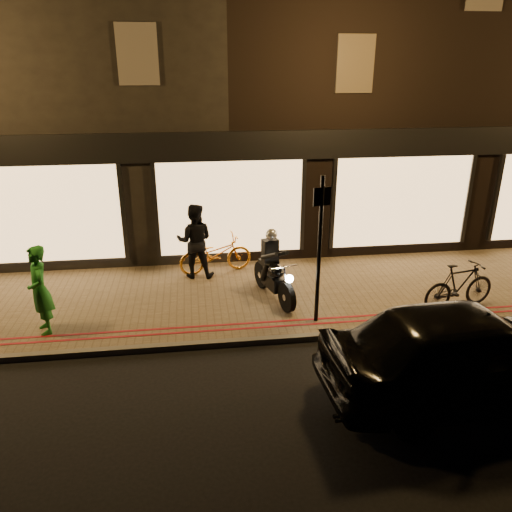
# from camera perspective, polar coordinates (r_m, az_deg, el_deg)

# --- Properties ---
(ground) EXTENTS (90.00, 90.00, 0.00)m
(ground) POSITION_cam_1_polar(r_m,az_deg,el_deg) (9.66, -0.75, -10.21)
(ground) COLOR black
(ground) RESTS_ON ground
(sidewalk) EXTENTS (50.00, 4.00, 0.12)m
(sidewalk) POSITION_cam_1_polar(r_m,az_deg,el_deg) (11.38, -1.95, -4.70)
(sidewalk) COLOR #756248
(sidewalk) RESTS_ON ground
(kerb_stone) EXTENTS (50.00, 0.14, 0.12)m
(kerb_stone) POSITION_cam_1_polar(r_m,az_deg,el_deg) (9.67, -0.79, -9.75)
(kerb_stone) COLOR #59544C
(kerb_stone) RESTS_ON ground
(red_kerb_lines) EXTENTS (50.00, 0.26, 0.01)m
(red_kerb_lines) POSITION_cam_1_polar(r_m,az_deg,el_deg) (10.07, -1.13, -7.99)
(red_kerb_lines) COLOR maroon
(red_kerb_lines) RESTS_ON sidewalk
(building_row) EXTENTS (48.00, 10.11, 8.50)m
(building_row) POSITION_cam_1_polar(r_m,az_deg,el_deg) (17.21, -4.57, 18.62)
(building_row) COLOR black
(building_row) RESTS_ON ground
(motorcycle) EXTENTS (0.75, 1.90, 1.59)m
(motorcycle) POSITION_cam_1_polar(r_m,az_deg,el_deg) (10.96, 1.99, -1.88)
(motorcycle) COLOR black
(motorcycle) RESTS_ON sidewalk
(sign_post) EXTENTS (0.35, 0.10, 3.00)m
(sign_post) POSITION_cam_1_polar(r_m,az_deg,el_deg) (9.66, 7.29, 1.45)
(sign_post) COLOR black
(sign_post) RESTS_ON sidewalk
(bicycle_gold) EXTENTS (1.92, 0.99, 0.96)m
(bicycle_gold) POSITION_cam_1_polar(r_m,az_deg,el_deg) (12.39, -4.65, 0.21)
(bicycle_gold) COLOR orange
(bicycle_gold) RESTS_ON sidewalk
(bicycle_dark) EXTENTS (1.79, 0.82, 1.04)m
(bicycle_dark) POSITION_cam_1_polar(r_m,az_deg,el_deg) (11.39, 22.25, -3.17)
(bicycle_dark) COLOR black
(bicycle_dark) RESTS_ON sidewalk
(person_green) EXTENTS (0.65, 0.76, 1.77)m
(person_green) POSITION_cam_1_polar(r_m,az_deg,el_deg) (10.34, -23.48, -3.61)
(person_green) COLOR #1D6E20
(person_green) RESTS_ON sidewalk
(person_dark) EXTENTS (0.97, 0.81, 1.83)m
(person_dark) POSITION_cam_1_polar(r_m,az_deg,el_deg) (12.06, -7.01, 1.72)
(person_dark) COLOR black
(person_dark) RESTS_ON sidewalk
(parked_car) EXTENTS (4.80, 2.18, 1.60)m
(parked_car) POSITION_cam_1_polar(r_m,az_deg,el_deg) (8.65, 23.06, -10.04)
(parked_car) COLOR black
(parked_car) RESTS_ON ground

